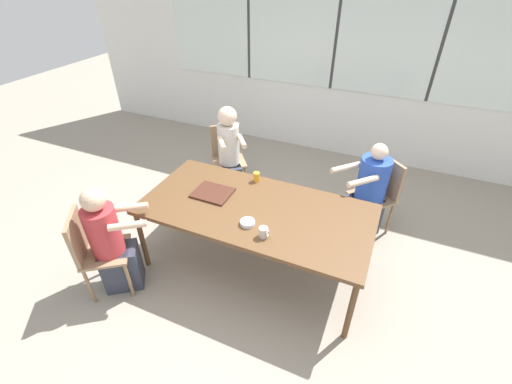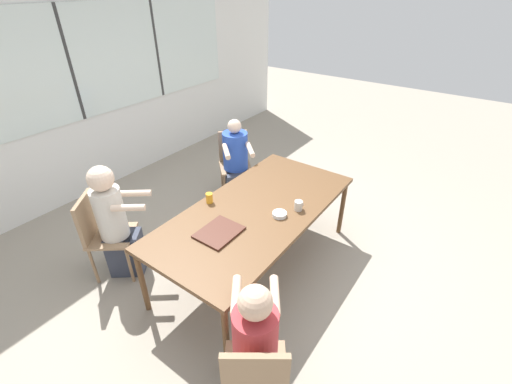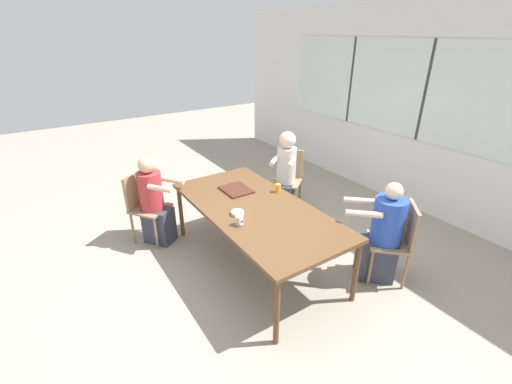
# 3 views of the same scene
# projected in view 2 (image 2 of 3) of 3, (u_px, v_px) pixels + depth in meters

# --- Properties ---
(ground_plane) EXTENTS (16.00, 16.00, 0.00)m
(ground_plane) POSITION_uv_depth(u_px,v_px,m) (256.00, 265.00, 3.57)
(ground_plane) COLOR gray
(wall_back_with_windows) EXTENTS (8.40, 0.08, 2.80)m
(wall_back_with_windows) POSITION_uv_depth(u_px,v_px,m) (74.00, 86.00, 4.18)
(wall_back_with_windows) COLOR silver
(wall_back_with_windows) RESTS_ON ground_plane
(dining_table) EXTENTS (2.14, 1.03, 0.72)m
(dining_table) POSITION_uv_depth(u_px,v_px,m) (256.00, 212.00, 3.22)
(dining_table) COLOR brown
(dining_table) RESTS_ON ground_plane
(chair_for_woman_green_shirt) EXTENTS (0.56, 0.56, 0.87)m
(chair_for_woman_green_shirt) POSITION_uv_depth(u_px,v_px,m) (255.00, 377.00, 2.04)
(chair_for_woman_green_shirt) COLOR #937556
(chair_for_woman_green_shirt) RESTS_ON ground_plane
(chair_for_man_blue_shirt) EXTENTS (0.56, 0.56, 0.87)m
(chair_for_man_blue_shirt) POSITION_uv_depth(u_px,v_px,m) (100.00, 229.00, 3.24)
(chair_for_man_blue_shirt) COLOR #937556
(chair_for_man_blue_shirt) RESTS_ON ground_plane
(chair_for_man_teal_shirt) EXTENTS (0.57, 0.57, 0.87)m
(chair_for_man_teal_shirt) POSITION_uv_depth(u_px,v_px,m) (234.00, 158.00, 4.53)
(chair_for_man_teal_shirt) COLOR #937556
(chair_for_man_teal_shirt) RESTS_ON ground_plane
(person_woman_green_shirt) EXTENTS (0.57, 0.52, 1.12)m
(person_woman_green_shirt) POSITION_uv_depth(u_px,v_px,m) (255.00, 352.00, 2.18)
(person_woman_green_shirt) COLOR #333847
(person_woman_green_shirt) RESTS_ON ground_plane
(person_man_blue_shirt) EXTENTS (0.51, 0.54, 1.19)m
(person_man_blue_shirt) POSITION_uv_depth(u_px,v_px,m) (116.00, 225.00, 3.22)
(person_man_blue_shirt) COLOR #333847
(person_man_blue_shirt) RESTS_ON ground_plane
(person_man_teal_shirt) EXTENTS (0.62, 0.63, 1.10)m
(person_man_teal_shirt) POSITION_uv_depth(u_px,v_px,m) (236.00, 166.00, 4.40)
(person_man_teal_shirt) COLOR #333847
(person_man_teal_shirt) RESTS_ON ground_plane
(food_tray_dark) EXTENTS (0.36, 0.30, 0.02)m
(food_tray_dark) POSITION_uv_depth(u_px,v_px,m) (219.00, 232.00, 2.88)
(food_tray_dark) COLOR #472319
(food_tray_dark) RESTS_ON dining_table
(coffee_mug) EXTENTS (0.08, 0.08, 0.09)m
(coffee_mug) POSITION_uv_depth(u_px,v_px,m) (299.00, 205.00, 3.15)
(coffee_mug) COLOR beige
(coffee_mug) RESTS_ON dining_table
(juice_glass) EXTENTS (0.07, 0.07, 0.10)m
(juice_glass) POSITION_uv_depth(u_px,v_px,m) (209.00, 198.00, 3.25)
(juice_glass) COLOR gold
(juice_glass) RESTS_ON dining_table
(bowl_white_shallow) EXTENTS (0.13, 0.13, 0.04)m
(bowl_white_shallow) POSITION_uv_depth(u_px,v_px,m) (280.00, 214.00, 3.08)
(bowl_white_shallow) COLOR silver
(bowl_white_shallow) RESTS_ON dining_table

